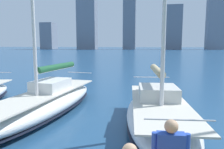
# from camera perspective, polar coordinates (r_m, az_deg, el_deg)

# --- Properties ---
(city_skyline) EXTENTS (168.36, 22.72, 54.64)m
(city_skyline) POSITION_cam_1_polar(r_m,az_deg,el_deg) (163.48, 7.40, 13.91)
(city_skyline) COLOR gray
(city_skyline) RESTS_ON ground
(sailboat_tan) EXTENTS (3.39, 8.11, 11.00)m
(sailboat_tan) POSITION_cam_1_polar(r_m,az_deg,el_deg) (9.48, 12.15, -9.89)
(sailboat_tan) COLOR white
(sailboat_tan) RESTS_ON ground
(sailboat_forest) EXTENTS (3.29, 9.58, 11.60)m
(sailboat_forest) POSITION_cam_1_polar(r_m,az_deg,el_deg) (11.69, -16.84, -6.75)
(sailboat_forest) COLOR white
(sailboat_forest) RESTS_ON ground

